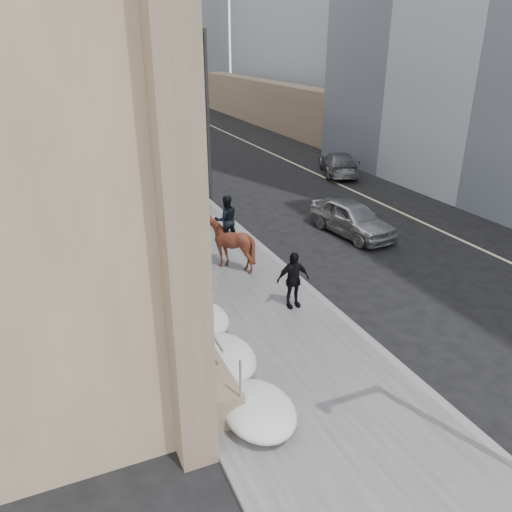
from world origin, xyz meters
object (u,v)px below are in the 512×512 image
(mounted_horse_left, at_px, (189,270))
(pedestrian, at_px, (293,280))
(car_silver, at_px, (352,218))
(car_grey, at_px, (338,163))
(mounted_horse_right, at_px, (228,239))

(mounted_horse_left, distance_m, pedestrian, 3.10)
(mounted_horse_left, bearing_deg, car_silver, -179.69)
(mounted_horse_left, distance_m, car_grey, 17.78)
(mounted_horse_left, distance_m, mounted_horse_right, 2.85)
(car_grey, bearing_deg, mounted_horse_left, 65.70)
(mounted_horse_left, relative_size, pedestrian, 1.60)
(pedestrian, bearing_deg, car_silver, 45.27)
(mounted_horse_right, height_order, car_silver, mounted_horse_right)
(pedestrian, height_order, car_silver, pedestrian)
(mounted_horse_left, xyz_separation_m, mounted_horse_right, (1.98, 2.05, -0.07))
(pedestrian, relative_size, car_silver, 0.42)
(mounted_horse_left, height_order, car_grey, mounted_horse_left)
(mounted_horse_left, xyz_separation_m, pedestrian, (2.77, -1.37, -0.25))
(mounted_horse_left, bearing_deg, pedestrian, 131.21)
(mounted_horse_right, relative_size, pedestrian, 1.47)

